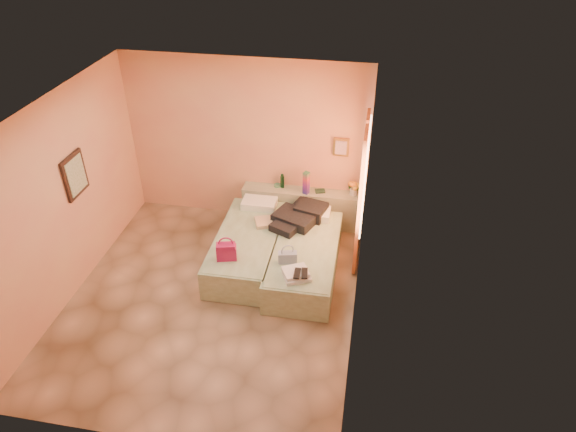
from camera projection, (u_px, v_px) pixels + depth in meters
name	position (u px, v px, depth m)	size (l,w,h in m)	color
ground	(213.00, 298.00, 7.34)	(4.50, 4.50, 0.00)	tan
room_walls	(230.00, 171.00, 6.78)	(4.02, 4.51, 2.81)	#E8B37C
headboard_ledge	(303.00, 207.00, 8.74)	(2.05, 0.30, 0.65)	#A2AA8B
bed_left	(249.00, 248.00, 7.92)	(0.90, 2.00, 0.50)	#ADCCA4
bed_right	(305.00, 259.00, 7.68)	(0.90, 2.00, 0.50)	#ADCCA4
water_bottle	(282.00, 181.00, 8.59)	(0.07, 0.07, 0.24)	#13341E
rainbow_box	(306.00, 183.00, 8.39)	(0.09, 0.09, 0.39)	#A8144D
small_dish	(278.00, 185.00, 8.68)	(0.13, 0.13, 0.03)	#509366
green_book	(320.00, 191.00, 8.53)	(0.16, 0.12, 0.03)	#213F2C
flower_vase	(354.00, 187.00, 8.38)	(0.22, 0.22, 0.29)	silver
magenta_handbag	(226.00, 251.00, 7.23)	(0.28, 0.16, 0.26)	#A8144D
khaki_garment	(267.00, 222.00, 8.01)	(0.37, 0.29, 0.06)	tan
clothes_pile	(298.00, 217.00, 7.99)	(0.68, 0.68, 0.20)	black
blue_handbag	(288.00, 257.00, 7.18)	(0.26, 0.11, 0.17)	#40639B
towel_stack	(297.00, 274.00, 6.93)	(0.35, 0.30, 0.10)	white
sandal_pair	(301.00, 274.00, 6.85)	(0.16, 0.22, 0.02)	black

